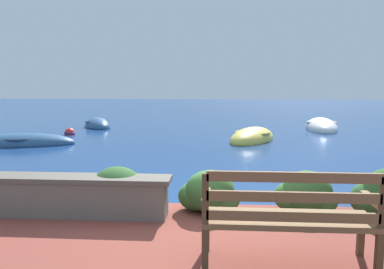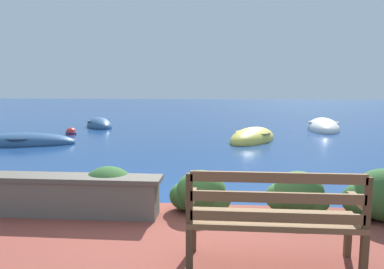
{
  "view_description": "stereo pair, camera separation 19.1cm",
  "coord_description": "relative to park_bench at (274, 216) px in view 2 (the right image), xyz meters",
  "views": [
    {
      "loc": [
        0.64,
        -5.07,
        1.9
      ],
      "look_at": [
        -0.2,
        6.97,
        0.24
      ],
      "focal_mm": 35.0,
      "sensor_mm": 36.0,
      "label": 1
    },
    {
      "loc": [
        0.83,
        -5.05,
        1.9
      ],
      "look_at": [
        -0.2,
        6.97,
        0.24
      ],
      "focal_mm": 35.0,
      "sensor_mm": 36.0,
      "label": 2
    }
  ],
  "objects": [
    {
      "name": "ground_plane",
      "position": [
        -1.29,
        1.74,
        -0.71
      ],
      "size": [
        80.0,
        80.0,
        0.0
      ],
      "color": "navy"
    },
    {
      "name": "park_bench",
      "position": [
        0.0,
        0.0,
        0.0
      ],
      "size": [
        1.58,
        0.48,
        0.93
      ],
      "rotation": [
        0.0,
        0.0,
        0.09
      ],
      "color": "brown",
      "rests_on": "patio_terrace"
    },
    {
      "name": "stone_wall",
      "position": [
        -2.4,
        1.17,
        -0.22
      ],
      "size": [
        2.35,
        0.39,
        0.51
      ],
      "color": "#666056",
      "rests_on": "patio_terrace"
    },
    {
      "name": "hedge_clump_left",
      "position": [
        -3.35,
        1.37,
        -0.27
      ],
      "size": [
        0.73,
        0.52,
        0.49
      ],
      "color": "#2D5628",
      "rests_on": "patio_terrace"
    },
    {
      "name": "hedge_clump_centre",
      "position": [
        -1.96,
        1.32,
        -0.22
      ],
      "size": [
        0.89,
        0.64,
        0.61
      ],
      "color": "#284C23",
      "rests_on": "patio_terrace"
    },
    {
      "name": "hedge_clump_right",
      "position": [
        -0.76,
        1.43,
        -0.25
      ],
      "size": [
        0.81,
        0.59,
        0.55
      ],
      "color": "#38662D",
      "rests_on": "patio_terrace"
    },
    {
      "name": "hedge_clump_far_right",
      "position": [
        0.5,
        1.48,
        -0.25
      ],
      "size": [
        0.81,
        0.59,
        0.55
      ],
      "color": "#38662D",
      "rests_on": "patio_terrace"
    },
    {
      "name": "hedge_clump_extra",
      "position": [
        1.5,
        1.32,
        -0.21
      ],
      "size": [
        0.94,
        0.68,
        0.64
      ],
      "color": "#2D5628",
      "rests_on": "patio_terrace"
    },
    {
      "name": "rowboat_nearest",
      "position": [
        -6.73,
        7.72,
        -0.65
      ],
      "size": [
        3.38,
        1.64,
        0.64
      ],
      "rotation": [
        0.0,
        0.0,
        3.32
      ],
      "color": "#2D517A",
      "rests_on": "ground_plane"
    },
    {
      "name": "rowboat_mid",
      "position": [
        0.5,
        9.1,
        -0.64
      ],
      "size": [
        2.17,
        2.83,
        0.78
      ],
      "rotation": [
        0.0,
        0.0,
        1.12
      ],
      "color": "#DBC64C",
      "rests_on": "ground_plane"
    },
    {
      "name": "rowboat_far",
      "position": [
        3.65,
        12.43,
        -0.64
      ],
      "size": [
        1.65,
        3.25,
        0.82
      ],
      "rotation": [
        0.0,
        0.0,
        4.57
      ],
      "color": "silver",
      "rests_on": "ground_plane"
    },
    {
      "name": "rowboat_outer",
      "position": [
        -5.89,
        12.56,
        -0.64
      ],
      "size": [
        1.99,
        2.47,
        0.72
      ],
      "rotation": [
        0.0,
        0.0,
        2.09
      ],
      "color": "#2D517A",
      "rests_on": "ground_plane"
    },
    {
      "name": "mooring_buoy",
      "position": [
        -6.14,
        10.11,
        -0.64
      ],
      "size": [
        0.42,
        0.42,
        0.38
      ],
      "color": "red",
      "rests_on": "ground_plane"
    }
  ]
}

